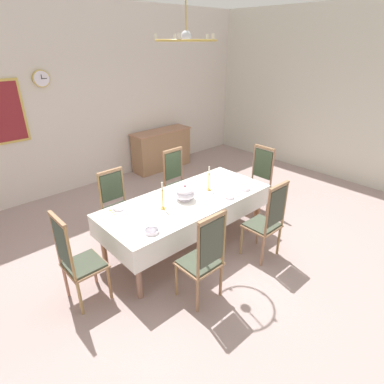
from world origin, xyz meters
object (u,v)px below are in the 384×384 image
Objects in this scene: bowl_far_left at (245,188)px; spoon_secondary at (232,195)px; chair_south_b at (267,221)px; mounted_clock at (41,79)px; bowl_near_left at (119,208)px; spoon_primary at (111,211)px; chandelier at (186,39)px; candlestick_east at (209,181)px; chair_south_a at (203,258)px; candlestick_west at (163,198)px; soup_tureen at (185,193)px; bowl_far_right at (152,231)px; dining_table at (187,204)px; chair_north_a at (118,204)px; chair_head_east at (257,180)px; chair_head_west at (77,259)px; sideboard at (162,149)px; bowl_near_right at (229,197)px; chair_north_b at (178,181)px.

bowl_far_left is 0.29m from spoon_secondary.
mounted_clock reaches higher than chair_south_b.
bowl_far_left is at bearing -23.80° from bowl_near_left.
bowl_near_left reaches higher than spoon_primary.
chandelier is (0.64, -3.03, 0.60)m from mounted_clock.
candlestick_east is 1.46m from spoon_primary.
chair_south_a is at bearing -78.51° from bowl_near_left.
candlestick_west reaches higher than spoon_primary.
soup_tureen is at bearing 124.98° from chair_south_b.
dining_table is at bearing 22.46° from bowl_far_right.
bowl_far_right is at bearing -157.54° from chandelier.
chair_north_a is 2.41m from chair_head_east.
soup_tureen is at bearing 90.00° from chair_head_west.
dining_table is at bearing -180.00° from candlestick_east.
chair_south_a is at bearing 90.00° from chair_north_a.
candlestick_east is (0.43, 0.00, 0.23)m from dining_table.
bowl_near_left reaches higher than spoon_secondary.
candlestick_west is 1.31m from bowl_far_left.
dining_table is 0.19m from soup_tureen.
dining_table is 3.48× the size of chandelier.
bowl_far_left reaches higher than spoon_secondary.
bowl_near_left is 3.50m from sideboard.
soup_tureen reaches higher than bowl_near_right.
chair_north_a is at bearing 100.12° from candlestick_west.
candlestick_west is 0.85m from candlestick_east.
chair_head_west reaches higher than dining_table.
chair_head_west reaches higher than spoon_primary.
candlestick_west is 2.45× the size of bowl_far_left.
bowl_near_left is at bearing 149.63° from bowl_near_right.
bowl_near_left is 0.75m from bowl_far_right.
dining_table is 1.10m from chair_north_a.
soup_tureen is 1.90m from chandelier.
chair_south_b is at bearing -56.67° from chandelier.
candlestick_west is 1.05m from spoon_secondary.
candlestick_west is (-0.39, 0.00, 0.05)m from soup_tureen.
chair_north_a is 0.92× the size of chair_head_east.
chair_north_b reaches higher than spoon_secondary.
mounted_clock is (-1.09, 3.40, 1.39)m from bowl_near_right.
chair_head_east is at bearing 157.59° from chair_north_a.
bowl_near_left is at bearing 163.16° from candlestick_east.
chair_north_b reaches higher than spoon_primary.
soup_tureen is at bearing -180.00° from chandelier.
chair_head_west is at bearing 153.89° from spoon_secondary.
chair_north_a is 2.66m from mounted_clock.
chair_head_east is 4.15× the size of soup_tureen.
bowl_near_right is at bearing -0.79° from bowl_far_right.
sideboard is (1.72, 2.78, -0.43)m from soup_tureen.
candlestick_west is 0.54× the size of chandelier.
chair_head_west is 1.66× the size of chandelier.
chair_south_a is 1.11× the size of chair_north_a.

